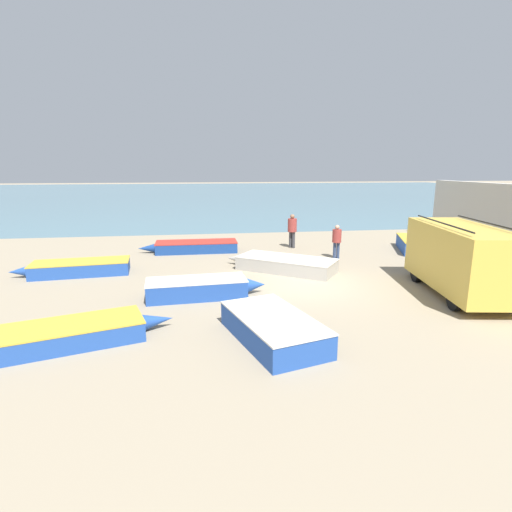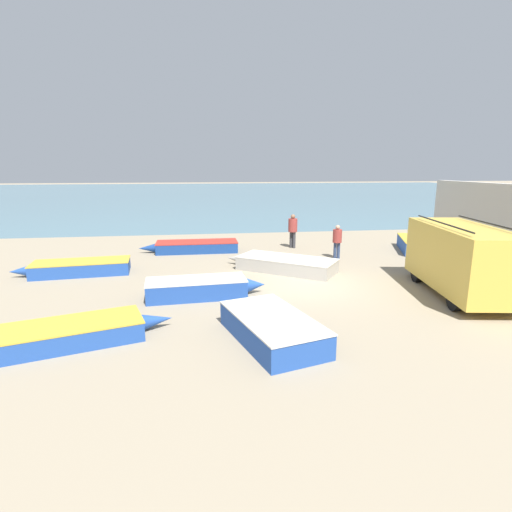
{
  "view_description": "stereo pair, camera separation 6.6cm",
  "coord_description": "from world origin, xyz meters",
  "px_view_note": "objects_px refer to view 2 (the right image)",
  "views": [
    {
      "loc": [
        -3.76,
        -13.57,
        4.23
      ],
      "look_at": [
        -1.69,
        0.71,
        1.0
      ],
      "focal_mm": 28.0,
      "sensor_mm": 36.0,
      "label": 1
    },
    {
      "loc": [
        -3.7,
        -13.58,
        4.23
      ],
      "look_at": [
        -1.69,
        0.71,
        1.0
      ],
      "focal_mm": 28.0,
      "sensor_mm": 36.0,
      "label": 2
    }
  ],
  "objects_px": {
    "fishing_rowboat_5": "(270,326)",
    "fisherman_2": "(293,228)",
    "fishing_rowboat_1": "(284,264)",
    "fishing_rowboat_3": "(418,245)",
    "fishing_rowboat_4": "(194,247)",
    "fishing_rowboat_0": "(78,268)",
    "fisherman_0": "(337,239)",
    "parked_van": "(461,258)",
    "fishing_rowboat_6": "(201,288)",
    "fisherman_1": "(463,243)",
    "fishing_rowboat_2": "(64,334)"
  },
  "relations": [
    {
      "from": "fishing_rowboat_5",
      "to": "fisherman_2",
      "type": "distance_m",
      "value": 11.66
    },
    {
      "from": "fishing_rowboat_1",
      "to": "fishing_rowboat_3",
      "type": "bearing_deg",
      "value": -124.03
    },
    {
      "from": "fishing_rowboat_5",
      "to": "fisherman_2",
      "type": "bearing_deg",
      "value": -32.18
    },
    {
      "from": "fishing_rowboat_3",
      "to": "fishing_rowboat_5",
      "type": "distance_m",
      "value": 13.19
    },
    {
      "from": "fishing_rowboat_1",
      "to": "fishing_rowboat_5",
      "type": "distance_m",
      "value": 6.77
    },
    {
      "from": "fishing_rowboat_3",
      "to": "fishing_rowboat_4",
      "type": "xyz_separation_m",
      "value": [
        -11.29,
        1.54,
        -0.07
      ]
    },
    {
      "from": "fishing_rowboat_0",
      "to": "fisherman_0",
      "type": "height_order",
      "value": "fisherman_0"
    },
    {
      "from": "parked_van",
      "to": "fishing_rowboat_6",
      "type": "distance_m",
      "value": 8.72
    },
    {
      "from": "fishing_rowboat_4",
      "to": "fishing_rowboat_6",
      "type": "height_order",
      "value": "fishing_rowboat_6"
    },
    {
      "from": "fishing_rowboat_0",
      "to": "fishing_rowboat_4",
      "type": "height_order",
      "value": "fishing_rowboat_0"
    },
    {
      "from": "fishing_rowboat_4",
      "to": "fishing_rowboat_6",
      "type": "relative_size",
      "value": 1.23
    },
    {
      "from": "fishing_rowboat_0",
      "to": "fisherman_1",
      "type": "height_order",
      "value": "fisherman_1"
    },
    {
      "from": "fishing_rowboat_4",
      "to": "fishing_rowboat_6",
      "type": "bearing_deg",
      "value": 92.07
    },
    {
      "from": "fishing_rowboat_0",
      "to": "fishing_rowboat_2",
      "type": "relative_size",
      "value": 0.95
    },
    {
      "from": "fishing_rowboat_3",
      "to": "fishing_rowboat_4",
      "type": "bearing_deg",
      "value": -77.75
    },
    {
      "from": "parked_van",
      "to": "fisherman_0",
      "type": "distance_m",
      "value": 6.23
    },
    {
      "from": "fishing_rowboat_3",
      "to": "fisherman_2",
      "type": "height_order",
      "value": "fisherman_2"
    },
    {
      "from": "parked_van",
      "to": "fishing_rowboat_2",
      "type": "relative_size",
      "value": 1.11
    },
    {
      "from": "fishing_rowboat_3",
      "to": "fisherman_0",
      "type": "xyz_separation_m",
      "value": [
        -4.63,
        -0.95,
        0.62
      ]
    },
    {
      "from": "fishing_rowboat_6",
      "to": "fisherman_1",
      "type": "bearing_deg",
      "value": 9.0
    },
    {
      "from": "fishing_rowboat_6",
      "to": "fisherman_1",
      "type": "relative_size",
      "value": 2.36
    },
    {
      "from": "fishing_rowboat_2",
      "to": "fishing_rowboat_5",
      "type": "distance_m",
      "value": 5.03
    },
    {
      "from": "parked_van",
      "to": "fishing_rowboat_3",
      "type": "relative_size",
      "value": 1.32
    },
    {
      "from": "fishing_rowboat_0",
      "to": "fisherman_2",
      "type": "bearing_deg",
      "value": -163.41
    },
    {
      "from": "fishing_rowboat_1",
      "to": "fishing_rowboat_5",
      "type": "relative_size",
      "value": 1.14
    },
    {
      "from": "fishing_rowboat_0",
      "to": "fisherman_2",
      "type": "distance_m",
      "value": 10.61
    },
    {
      "from": "parked_van",
      "to": "fishing_rowboat_6",
      "type": "bearing_deg",
      "value": 92.9
    },
    {
      "from": "fisherman_2",
      "to": "fishing_rowboat_2",
      "type": "bearing_deg",
      "value": -172.7
    },
    {
      "from": "fishing_rowboat_2",
      "to": "fishing_rowboat_4",
      "type": "height_order",
      "value": "fishing_rowboat_4"
    },
    {
      "from": "fishing_rowboat_0",
      "to": "fishing_rowboat_1",
      "type": "xyz_separation_m",
      "value": [
        8.31,
        -0.58,
        0.01
      ]
    },
    {
      "from": "fishing_rowboat_5",
      "to": "fishing_rowboat_6",
      "type": "height_order",
      "value": "fishing_rowboat_5"
    },
    {
      "from": "fishing_rowboat_1",
      "to": "fishing_rowboat_6",
      "type": "height_order",
      "value": "fishing_rowboat_6"
    },
    {
      "from": "fishing_rowboat_2",
      "to": "parked_van",
      "type": "bearing_deg",
      "value": -6.72
    },
    {
      "from": "parked_van",
      "to": "fishing_rowboat_0",
      "type": "bearing_deg",
      "value": 80.78
    },
    {
      "from": "fishing_rowboat_1",
      "to": "fishing_rowboat_3",
      "type": "distance_m",
      "value": 8.08
    },
    {
      "from": "fishing_rowboat_4",
      "to": "fishing_rowboat_5",
      "type": "height_order",
      "value": "fishing_rowboat_5"
    },
    {
      "from": "fishing_rowboat_0",
      "to": "fishing_rowboat_2",
      "type": "xyz_separation_m",
      "value": [
        1.57,
        -6.77,
        -0.02
      ]
    },
    {
      "from": "fishing_rowboat_6",
      "to": "fisherman_0",
      "type": "height_order",
      "value": "fisherman_0"
    },
    {
      "from": "parked_van",
      "to": "fishing_rowboat_6",
      "type": "xyz_separation_m",
      "value": [
        -8.61,
        0.96,
        -0.97
      ]
    },
    {
      "from": "fishing_rowboat_3",
      "to": "fisherman_1",
      "type": "xyz_separation_m",
      "value": [
        0.25,
        -3.14,
        0.68
      ]
    },
    {
      "from": "fishing_rowboat_1",
      "to": "fishing_rowboat_5",
      "type": "xyz_separation_m",
      "value": [
        -1.72,
        -6.55,
        0.03
      ]
    },
    {
      "from": "fishing_rowboat_6",
      "to": "fisherman_1",
      "type": "xyz_separation_m",
      "value": [
        11.24,
        2.65,
        0.71
      ]
    },
    {
      "from": "fishing_rowboat_3",
      "to": "fishing_rowboat_6",
      "type": "relative_size",
      "value": 1.0
    },
    {
      "from": "fishing_rowboat_0",
      "to": "fishing_rowboat_5",
      "type": "height_order",
      "value": "fishing_rowboat_5"
    },
    {
      "from": "parked_van",
      "to": "fishing_rowboat_0",
      "type": "height_order",
      "value": "parked_van"
    },
    {
      "from": "parked_van",
      "to": "fishing_rowboat_6",
      "type": "relative_size",
      "value": 1.32
    },
    {
      "from": "fishing_rowboat_6",
      "to": "fisherman_0",
      "type": "xyz_separation_m",
      "value": [
        6.36,
        4.84,
        0.65
      ]
    },
    {
      "from": "parked_van",
      "to": "fisherman_2",
      "type": "relative_size",
      "value": 2.95
    },
    {
      "from": "fishing_rowboat_1",
      "to": "fishing_rowboat_2",
      "type": "distance_m",
      "value": 9.15
    },
    {
      "from": "fisherman_0",
      "to": "fisherman_2",
      "type": "relative_size",
      "value": 0.89
    }
  ]
}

